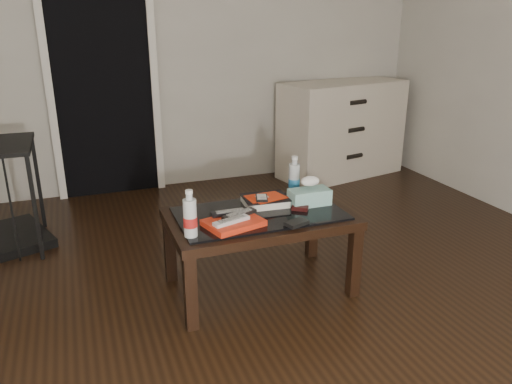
% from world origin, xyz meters
% --- Properties ---
extents(ground, '(5.00, 5.00, 0.00)m').
position_xyz_m(ground, '(0.00, 0.00, 0.00)').
color(ground, black).
rests_on(ground, ground).
extents(doorway, '(0.90, 0.08, 2.07)m').
position_xyz_m(doorway, '(-0.40, 2.47, 1.02)').
color(doorway, black).
rests_on(doorway, ground).
extents(coffee_table, '(1.00, 0.60, 0.46)m').
position_xyz_m(coffee_table, '(0.23, 0.47, 0.40)').
color(coffee_table, black).
rests_on(coffee_table, ground).
extents(dresser, '(1.28, 0.74, 0.90)m').
position_xyz_m(dresser, '(1.74, 2.23, 0.45)').
color(dresser, beige).
rests_on(dresser, ground).
extents(magazines, '(0.33, 0.28, 0.03)m').
position_xyz_m(magazines, '(0.04, 0.36, 0.48)').
color(magazines, red).
rests_on(magazines, coffee_table).
extents(remote_silver, '(0.21, 0.11, 0.02)m').
position_xyz_m(remote_silver, '(0.02, 0.33, 0.50)').
color(remote_silver, silver).
rests_on(remote_silver, magazines).
extents(remote_black_front, '(0.20, 0.12, 0.02)m').
position_xyz_m(remote_black_front, '(0.09, 0.40, 0.50)').
color(remote_black_front, black).
rests_on(remote_black_front, magazines).
extents(remote_black_back, '(0.20, 0.05, 0.02)m').
position_xyz_m(remote_black_back, '(0.05, 0.44, 0.50)').
color(remote_black_back, black).
rests_on(remote_black_back, magazines).
extents(textbook, '(0.26, 0.22, 0.05)m').
position_xyz_m(textbook, '(0.30, 0.58, 0.48)').
color(textbook, black).
rests_on(textbook, coffee_table).
extents(dvd_mailers, '(0.20, 0.15, 0.01)m').
position_xyz_m(dvd_mailers, '(0.29, 0.57, 0.51)').
color(dvd_mailers, red).
rests_on(dvd_mailers, textbook).
extents(ipod, '(0.09, 0.12, 0.02)m').
position_xyz_m(ipod, '(0.27, 0.54, 0.52)').
color(ipod, black).
rests_on(ipod, dvd_mailers).
extents(flip_phone, '(0.10, 0.09, 0.02)m').
position_xyz_m(flip_phone, '(0.46, 0.43, 0.47)').
color(flip_phone, black).
rests_on(flip_phone, coffee_table).
extents(wallet, '(0.14, 0.10, 0.02)m').
position_xyz_m(wallet, '(0.35, 0.25, 0.47)').
color(wallet, black).
rests_on(wallet, coffee_table).
extents(water_bottle_left, '(0.08, 0.08, 0.24)m').
position_xyz_m(water_bottle_left, '(-0.19, 0.31, 0.58)').
color(water_bottle_left, silver).
rests_on(water_bottle_left, coffee_table).
extents(water_bottle_right, '(0.08, 0.08, 0.24)m').
position_xyz_m(water_bottle_right, '(0.53, 0.68, 0.58)').
color(water_bottle_right, '#B5BCC0').
rests_on(water_bottle_right, coffee_table).
extents(tissue_box, '(0.23, 0.12, 0.09)m').
position_xyz_m(tissue_box, '(0.54, 0.49, 0.51)').
color(tissue_box, teal).
rests_on(tissue_box, coffee_table).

